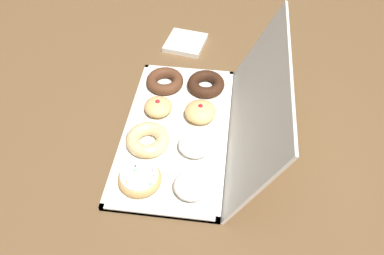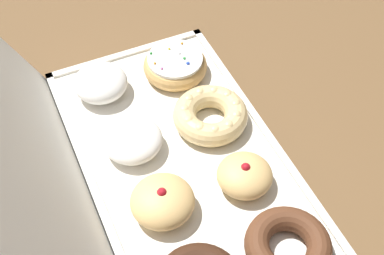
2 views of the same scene
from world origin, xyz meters
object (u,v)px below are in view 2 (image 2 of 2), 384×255
Objects in this scene: jelly_filled_donut_1 at (245,175)px; sprinkle_donut_3 at (175,65)px; powdered_filled_donut_6 at (133,140)px; powdered_filled_donut_7 at (101,83)px; donut_box at (186,166)px; jelly_filled_donut_5 at (162,201)px; cruller_donut_2 at (210,115)px; chocolate_cake_ring_donut_0 at (288,246)px.

sprinkle_donut_3 is (0.25, 0.00, -0.00)m from jelly_filled_donut_1.
powdered_filled_donut_7 is (0.13, 0.01, 0.00)m from powdered_filled_donut_6.
donut_box is at bearing -160.65° from powdered_filled_donut_7.
jelly_filled_donut_1 is at bearing -153.17° from powdered_filled_donut_7.
powdered_filled_donut_7 is at bearing 1.58° from jelly_filled_donut_5.
sprinkle_donut_3 reaches higher than donut_box.
cruller_donut_2 is at bearing -2.38° from jelly_filled_donut_1.
cruller_donut_2 is 1.32× the size of jelly_filled_donut_5.
jelly_filled_donut_1 is at bearing -93.16° from jelly_filled_donut_5.
powdered_filled_donut_7 is (0.38, 0.13, 0.01)m from chocolate_cake_ring_donut_0.
powdered_filled_donut_7 is at bearing 86.64° from sprinkle_donut_3.
jelly_filled_donut_1 is at bearing -135.70° from powdered_filled_donut_6.
chocolate_cake_ring_donut_0 is 0.40m from powdered_filled_donut_7.
jelly_filled_donut_5 is at bearing 132.47° from cruller_donut_2.
chocolate_cake_ring_donut_0 is at bearing -179.61° from sprinkle_donut_3.
powdered_filled_donut_7 is at bearing 19.35° from donut_box.
powdered_filled_donut_7 is at bearing 19.28° from chocolate_cake_ring_donut_0.
powdered_filled_donut_7 is at bearing 3.07° from powdered_filled_donut_6.
chocolate_cake_ring_donut_0 is at bearing 179.13° from cruller_donut_2.
powdered_filled_donut_6 is at bearing 44.30° from jelly_filled_donut_1.
donut_box is 6.02× the size of jelly_filled_donut_5.
chocolate_cake_ring_donut_0 is at bearing -160.81° from donut_box.
chocolate_cake_ring_donut_0 is at bearing -153.06° from powdered_filled_donut_6.
cruller_donut_2 reaches higher than donut_box.
cruller_donut_2 is at bearing -134.51° from powdered_filled_donut_7.
sprinkle_donut_3 is at bearing -93.36° from powdered_filled_donut_7.
donut_box is at bearing -135.25° from powdered_filled_donut_6.
sprinkle_donut_3 is (0.13, 0.01, -0.00)m from cruller_donut_2.
cruller_donut_2 is at bearing -0.87° from chocolate_cake_ring_donut_0.
powdered_filled_donut_6 is at bearing 89.18° from cruller_donut_2.
jelly_filled_donut_5 reaches higher than powdered_filled_donut_7.
jelly_filled_donut_1 is 0.12m from jelly_filled_donut_5.
donut_box is at bearing 19.19° from chocolate_cake_ring_donut_0.
jelly_filled_donut_5 is 1.02× the size of powdered_filled_donut_7.
cruller_donut_2 is 0.18m from jelly_filled_donut_5.
powdered_filled_donut_6 is at bearing -176.93° from powdered_filled_donut_7.
chocolate_cake_ring_donut_0 is 0.25m from cruller_donut_2.
donut_box is at bearing 43.87° from jelly_filled_donut_1.
donut_box is 6.13× the size of powdered_filled_donut_7.
jelly_filled_donut_1 is at bearing -136.13° from donut_box.
powdered_filled_donut_7 reaches higher than donut_box.
chocolate_cake_ring_donut_0 is 0.12m from jelly_filled_donut_1.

